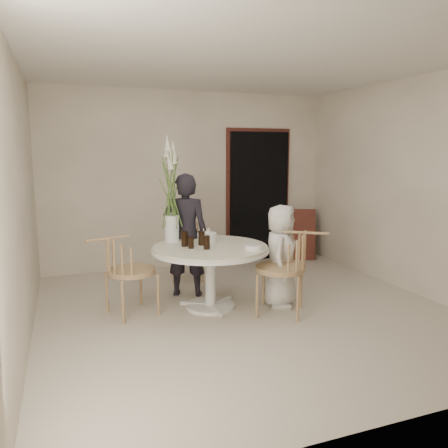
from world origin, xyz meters
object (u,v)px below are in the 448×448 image
object	(u,v)px
birthday_cake	(207,237)
table	(210,256)
chair_right	(293,260)
flower_vase	(171,192)
girl	(186,235)
boy	(281,256)
chair_left	(120,264)
chair_far	(186,239)

from	to	relation	value
birthday_cake	table	bearing A→B (deg)	-98.54
table	chair_right	bearing A→B (deg)	-32.82
birthday_cake	flower_vase	xyz separation A→B (m)	(-0.38, 0.16, 0.54)
girl	boy	xyz separation A→B (m)	(0.92, -0.76, -0.17)
girl	flower_vase	distance (m)	0.62
chair_left	girl	size ratio (longest dim) A/B	0.59
chair_left	birthday_cake	size ratio (longest dim) A/B	4.02
chair_far	boy	distance (m)	1.69
table	girl	size ratio (longest dim) A/B	0.87
chair_far	girl	xyz separation A→B (m)	(-0.22, -0.78, 0.21)
chair_left	flower_vase	bearing A→B (deg)	-81.77
chair_far	girl	distance (m)	0.84
birthday_cake	flower_vase	bearing A→B (deg)	157.61
chair_far	birthday_cake	distance (m)	1.13
chair_right	boy	world-z (taller)	boy
boy	chair_right	bearing A→B (deg)	-148.70
chair_far	flower_vase	size ratio (longest dim) A/B	0.68
table	boy	bearing A→B (deg)	-14.86
chair_right	girl	xyz separation A→B (m)	(-0.91, 1.05, 0.15)
table	chair_far	distance (m)	1.33
chair_far	chair_left	bearing A→B (deg)	-118.79
table	chair_left	world-z (taller)	chair_left
chair_right	birthday_cake	distance (m)	1.05
table	chair_right	distance (m)	0.93
chair_far	chair_right	distance (m)	1.95
chair_right	birthday_cake	xyz separation A→B (m)	(-0.75, 0.72, 0.17)
chair_far	chair_left	world-z (taller)	chair_left
table	girl	bearing A→B (deg)	104.04
girl	birthday_cake	bearing A→B (deg)	140.57
boy	chair_left	bearing A→B (deg)	114.03
table	flower_vase	xyz separation A→B (m)	(-0.35, 0.38, 0.71)
boy	flower_vase	bearing A→B (deg)	95.67
table	chair_right	world-z (taller)	chair_right
chair_left	chair_right	bearing A→B (deg)	-125.01
chair_right	girl	bearing A→B (deg)	-104.59
girl	table	bearing A→B (deg)	127.25
birthday_cake	flower_vase	distance (m)	0.68
chair_left	flower_vase	xyz separation A→B (m)	(0.65, 0.31, 0.74)
chair_left	birthday_cake	world-z (taller)	chair_left
chair_far	chair_right	bearing A→B (deg)	-57.20
boy	table	bearing A→B (deg)	108.06
chair_left	boy	xyz separation A→B (m)	(1.78, -0.28, 0.01)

